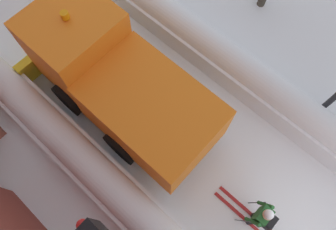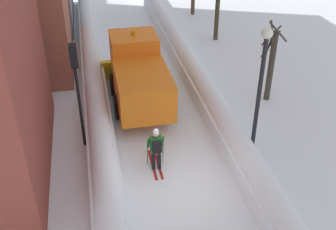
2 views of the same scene
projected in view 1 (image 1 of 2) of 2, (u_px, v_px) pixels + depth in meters
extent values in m
plane|color=white|center=(57.00, 26.00, 10.83)|extent=(80.00, 80.00, 0.00)
cube|color=orange|center=(152.00, 113.00, 8.12)|extent=(2.30, 3.40, 1.60)
cube|color=orange|center=(79.00, 46.00, 8.46)|extent=(2.20, 2.00, 2.30)
cube|color=black|center=(50.00, 15.00, 8.23)|extent=(1.85, 0.06, 1.01)
cube|color=yellow|center=(61.00, 44.00, 9.91)|extent=(3.20, 0.46, 1.13)
cylinder|color=orange|center=(65.00, 15.00, 7.28)|extent=(0.20, 0.20, 0.18)
cylinder|color=black|center=(68.00, 100.00, 9.19)|extent=(0.25, 1.10, 1.10)
cylinder|color=black|center=(123.00, 51.00, 9.82)|extent=(0.25, 1.10, 1.10)
cylinder|color=black|center=(120.00, 148.00, 8.64)|extent=(0.25, 1.10, 1.10)
cylinder|color=black|center=(175.00, 93.00, 9.27)|extent=(0.25, 1.10, 1.10)
cylinder|color=black|center=(252.00, 221.00, 8.06)|extent=(0.14, 0.14, 0.82)
cylinder|color=black|center=(257.00, 215.00, 8.12)|extent=(0.14, 0.14, 0.82)
cube|color=#1E5123|center=(262.00, 216.00, 7.42)|extent=(0.42, 0.26, 0.62)
cube|color=black|center=(270.00, 222.00, 7.34)|extent=(0.32, 0.16, 0.44)
sphere|color=tan|center=(268.00, 215.00, 6.99)|extent=(0.24, 0.24, 0.24)
sphere|color=silver|center=(269.00, 215.00, 6.89)|extent=(0.22, 0.22, 0.22)
cylinder|color=#1E5123|center=(253.00, 222.00, 7.35)|extent=(0.09, 0.33, 0.56)
cylinder|color=#1E5123|center=(265.00, 205.00, 7.49)|extent=(0.09, 0.33, 0.56)
cube|color=maroon|center=(241.00, 216.00, 8.49)|extent=(0.09, 1.80, 0.03)
cube|color=maroon|center=(246.00, 209.00, 8.55)|extent=(0.09, 1.80, 0.03)
cylinder|color=#262628|center=(242.00, 221.00, 7.89)|extent=(0.02, 0.19, 1.19)
cylinder|color=#262628|center=(256.00, 203.00, 8.05)|extent=(0.02, 0.19, 1.19)
sphere|color=red|center=(82.00, 225.00, 4.52)|extent=(0.18, 0.18, 0.18)
sphere|color=gold|center=(87.00, 226.00, 4.78)|extent=(0.18, 0.18, 0.18)
sphere|color=green|center=(91.00, 226.00, 5.04)|extent=(0.18, 0.18, 0.18)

